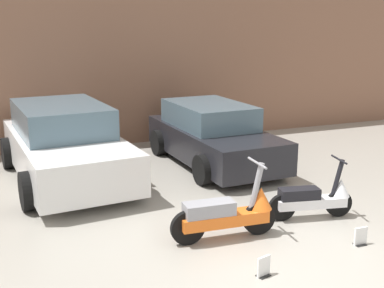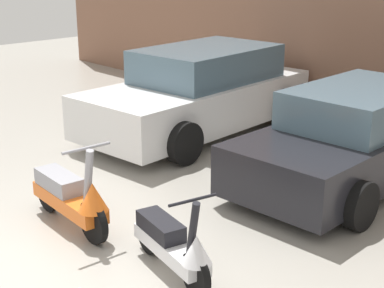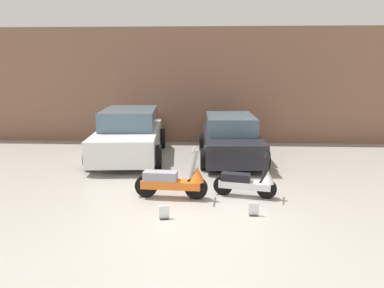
{
  "view_description": "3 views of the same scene",
  "coord_description": "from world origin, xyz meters",
  "px_view_note": "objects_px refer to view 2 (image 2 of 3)",
  "views": [
    {
      "loc": [
        -3.36,
        -4.65,
        3.0
      ],
      "look_at": [
        -0.28,
        2.9,
        0.96
      ],
      "focal_mm": 45.0,
      "sensor_mm": 36.0,
      "label": 1
    },
    {
      "loc": [
        5.02,
        -2.16,
        3.09
      ],
      "look_at": [
        -0.21,
        2.74,
        0.71
      ],
      "focal_mm": 55.0,
      "sensor_mm": 36.0,
      "label": 2
    },
    {
      "loc": [
        0.31,
        -6.59,
        2.82
      ],
      "look_at": [
        -0.17,
        2.91,
        0.82
      ],
      "focal_mm": 35.0,
      "sensor_mm": 36.0,
      "label": 3
    }
  ],
  "objects_px": {
    "scooter_front_left": "(72,196)",
    "car_rear_left": "(199,93)",
    "car_rear_center": "(353,138)",
    "scooter_front_right": "(174,244)"
  },
  "relations": [
    {
      "from": "scooter_front_left",
      "to": "car_rear_left",
      "type": "height_order",
      "value": "car_rear_left"
    },
    {
      "from": "car_rear_left",
      "to": "car_rear_center",
      "type": "height_order",
      "value": "car_rear_left"
    },
    {
      "from": "scooter_front_right",
      "to": "car_rear_center",
      "type": "distance_m",
      "value": 3.48
    },
    {
      "from": "scooter_front_left",
      "to": "scooter_front_right",
      "type": "bearing_deg",
      "value": 9.58
    },
    {
      "from": "scooter_front_left",
      "to": "car_rear_left",
      "type": "relative_size",
      "value": 0.35
    },
    {
      "from": "scooter_front_left",
      "to": "car_rear_center",
      "type": "xyz_separation_m",
      "value": [
        1.39,
        3.63,
        0.24
      ]
    },
    {
      "from": "car_rear_center",
      "to": "car_rear_left",
      "type": "bearing_deg",
      "value": -94.12
    },
    {
      "from": "scooter_front_left",
      "to": "scooter_front_right",
      "type": "relative_size",
      "value": 1.16
    },
    {
      "from": "scooter_front_left",
      "to": "car_rear_left",
      "type": "xyz_separation_m",
      "value": [
        -1.76,
        3.72,
        0.31
      ]
    },
    {
      "from": "car_rear_left",
      "to": "scooter_front_left",
      "type": "bearing_deg",
      "value": 20.55
    }
  ]
}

